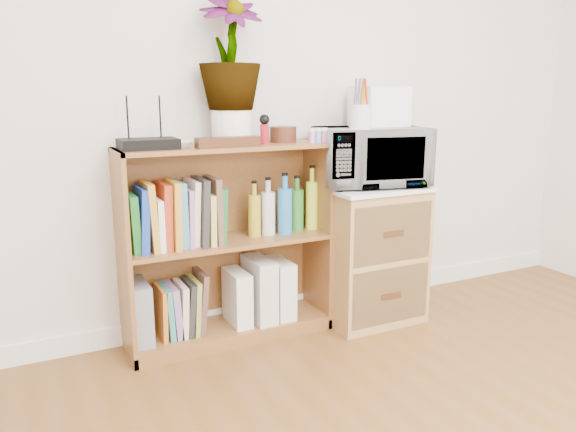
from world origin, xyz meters
TOP-DOWN VIEW (x-y plane):
  - skirting_board at (0.00, 2.24)m, footprint 4.00×0.02m
  - bookshelf at (-0.35, 2.10)m, footprint 1.00×0.30m
  - wicker_unit at (0.40, 2.02)m, footprint 0.50×0.45m
  - microwave at (0.40, 2.02)m, footprint 0.59×0.46m
  - pen_cup at (0.26, 1.92)m, footprint 0.11×0.11m
  - small_appliance at (0.49, 2.08)m, footprint 0.25×0.21m
  - router at (-0.71, 2.08)m, footprint 0.24×0.17m
  - white_bowl at (-0.59, 2.07)m, footprint 0.13×0.13m
  - plant_pot at (-0.31, 2.12)m, footprint 0.19×0.19m
  - potted_plant at (-0.31, 2.12)m, footprint 0.29×0.29m
  - trinket_box at (-0.38, 2.00)m, footprint 0.29×0.07m
  - kokeshi_doll at (-0.17, 2.06)m, footprint 0.04×0.04m
  - wooden_bowl at (-0.05, 2.11)m, footprint 0.13×0.13m
  - paint_jars at (0.09, 2.01)m, footprint 0.12×0.04m
  - file_box at (-0.79, 2.10)m, footprint 0.08×0.23m
  - magazine_holder_left at (-0.31, 2.09)m, footprint 0.08×0.21m
  - magazine_holder_mid at (-0.19, 2.09)m, footprint 0.10×0.25m
  - magazine_holder_right at (-0.09, 2.09)m, footprint 0.09×0.23m
  - cookbooks at (-0.59, 2.10)m, footprint 0.44×0.20m
  - liquor_bottles at (-0.02, 2.10)m, footprint 0.45×0.07m
  - lower_books at (-0.59, 2.10)m, footprint 0.23×0.19m

SIDE VIEW (x-z plane):
  - skirting_board at x=0.00m, z-range 0.00..0.10m
  - lower_books at x=-0.59m, z-range 0.05..0.34m
  - magazine_holder_left at x=-0.31m, z-range 0.07..0.34m
  - file_box at x=-0.79m, z-range 0.07..0.35m
  - magazine_holder_right at x=-0.09m, z-range 0.07..0.36m
  - magazine_holder_mid at x=-0.19m, z-range 0.07..0.38m
  - wicker_unit at x=0.40m, z-range 0.00..0.70m
  - bookshelf at x=-0.35m, z-range 0.00..0.95m
  - liquor_bottles at x=-0.02m, z-range 0.48..0.80m
  - cookbooks at x=-0.59m, z-range 0.49..0.80m
  - microwave at x=0.40m, z-range 0.72..1.01m
  - white_bowl at x=-0.59m, z-range 0.95..0.98m
  - router at x=-0.71m, z-range 0.95..0.99m
  - trinket_box at x=-0.38m, z-range 0.95..1.00m
  - paint_jars at x=0.09m, z-range 0.95..1.01m
  - wooden_bowl at x=-0.05m, z-range 0.95..1.03m
  - kokeshi_doll at x=-0.17m, z-range 0.95..1.04m
  - plant_pot at x=-0.31m, z-range 0.95..1.11m
  - pen_cup at x=0.26m, z-range 1.01..1.13m
  - small_appliance at x=0.49m, z-range 1.01..1.21m
  - potted_plant at x=-0.31m, z-range 1.11..1.62m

